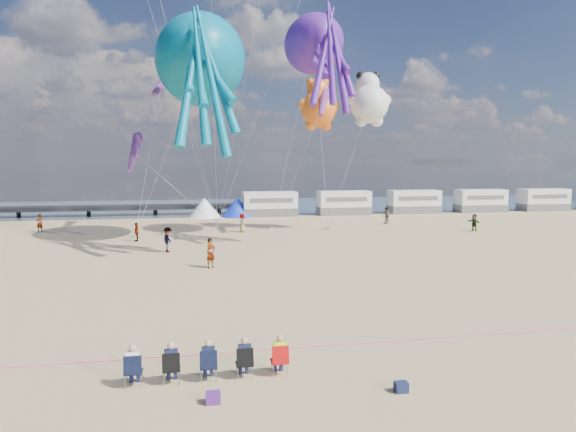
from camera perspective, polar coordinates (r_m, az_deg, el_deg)
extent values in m
plane|color=tan|center=(23.61, -1.66, -10.31)|extent=(120.00, 120.00, 0.00)
plane|color=#38536B|center=(77.74, -8.09, 1.06)|extent=(120.00, 120.00, 0.00)
cube|color=silver|center=(63.31, -2.03, 1.35)|extent=(6.60, 2.50, 3.00)
cube|color=silver|center=(65.43, 6.22, 1.47)|extent=(6.60, 2.50, 3.00)
cube|color=silver|center=(68.80, 13.82, 1.55)|extent=(6.60, 2.50, 3.00)
cube|color=silver|center=(73.25, 20.59, 1.60)|extent=(6.60, 2.50, 3.00)
cube|color=silver|center=(78.61, 26.52, 1.63)|extent=(6.60, 2.50, 3.00)
cone|color=white|center=(62.63, -9.28, 0.95)|extent=(4.00, 4.00, 2.40)
cone|color=#1933CC|center=(62.86, -5.64, 1.02)|extent=(4.00, 4.00, 2.40)
cube|color=#512079|center=(15.15, -8.32, -19.35)|extent=(0.40, 0.30, 0.32)
cube|color=#161F45|center=(15.99, 12.46, -18.06)|extent=(0.38, 0.28, 0.30)
cylinder|color=#F2338C|center=(18.93, 0.82, -14.44)|extent=(34.00, 0.03, 0.03)
imported|color=tan|center=(32.68, -8.58, -4.10)|extent=(0.81, 0.79, 1.88)
imported|color=#7F6659|center=(48.90, -5.10, -0.76)|extent=(0.54, 0.72, 1.79)
imported|color=#7F6659|center=(55.87, 10.89, 0.01)|extent=(0.82, 1.02, 1.82)
imported|color=#7F6659|center=(38.95, -13.21, -2.57)|extent=(0.91, 1.05, 1.86)
imported|color=#7F6659|center=(44.96, -16.47, -1.70)|extent=(0.73, 1.10, 1.59)
imported|color=#7F6659|center=(52.75, 19.98, -0.67)|extent=(0.67, 1.05, 1.67)
imported|color=#7F6659|center=(53.97, -25.89, -0.73)|extent=(1.51, 1.50, 1.74)
cube|color=gray|center=(47.16, -16.61, -2.20)|extent=(0.50, 0.35, 0.22)
cube|color=gray|center=(51.64, -1.79, -1.26)|extent=(0.50, 0.35, 0.22)
cube|color=gray|center=(50.78, 4.48, -1.40)|extent=(0.50, 0.35, 0.22)
cube|color=gray|center=(52.09, -1.35, -1.19)|extent=(0.50, 0.35, 0.22)
cube|color=gray|center=(53.43, -7.87, -1.07)|extent=(0.50, 0.35, 0.22)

